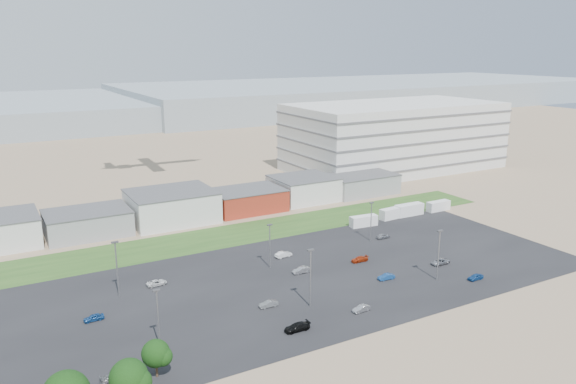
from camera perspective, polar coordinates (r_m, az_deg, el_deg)
ground at (r=97.88m, az=5.19°, el=-13.32°), size 700.00×700.00×0.00m
parking_lot at (r=115.49m, az=1.60°, el=-8.74°), size 120.00×50.00×0.01m
grass_strip at (r=140.21m, az=-6.92°, el=-4.56°), size 160.00×16.00×0.02m
hills_backdrop at (r=398.32m, az=-16.30°, el=8.04°), size 700.00×200.00×9.00m
building_row at (r=151.46m, az=-15.70°, el=-1.97°), size 170.00×20.00×8.00m
parking_garage at (r=219.41m, az=10.71°, el=5.60°), size 80.00×40.00×25.00m
box_trailer_a at (r=148.40m, az=7.69°, el=-2.94°), size 7.64×2.99×2.80m
box_trailer_b at (r=156.30m, az=10.55°, el=-2.14°), size 7.84×2.98×2.88m
box_trailer_c at (r=160.02m, az=12.21°, el=-1.77°), size 8.55×2.76×3.20m
box_trailer_d at (r=166.62m, az=15.02°, el=-1.37°), size 7.40×2.41×2.76m
tree_mid at (r=78.58m, az=-15.85°, el=-18.05°), size 5.37×5.37×8.05m
tree_right at (r=79.55m, az=-15.71°, el=-18.13°), size 4.55×4.55×6.82m
tree_near at (r=84.71m, az=-13.28°, el=-15.93°), size 4.31×4.31×6.46m
lightpole_front_l at (r=91.46m, az=-13.06°, el=-12.39°), size 1.13×0.47×9.59m
lightpole_front_m at (r=101.69m, az=2.29°, el=-8.74°), size 1.29×0.54×10.94m
lightpole_front_r at (r=116.74m, az=15.03°, el=-6.22°), size 1.23×0.51×10.50m
lightpole_back_l at (r=110.25m, az=-16.98°, el=-7.51°), size 1.28×0.53×10.89m
lightpole_back_m at (r=118.91m, az=-1.86°, el=-5.53°), size 1.14×0.47×9.68m
lightpole_back_r at (r=136.71m, az=8.43°, el=-3.00°), size 1.13×0.47×9.63m
parked_car_0 at (r=126.50m, az=15.20°, el=-6.86°), size 4.35×2.11×1.19m
parked_car_1 at (r=116.30m, az=9.95°, el=-8.48°), size 3.67×1.53×1.18m
parked_car_2 at (r=120.60m, az=18.51°, el=-8.19°), size 3.52×1.44×1.20m
parked_car_3 at (r=95.54m, az=0.93°, el=-13.55°), size 4.53×1.94×1.30m
parked_car_4 at (r=103.43m, az=-2.00°, el=-11.30°), size 3.57×1.36×1.16m
parked_car_5 at (r=104.16m, az=-19.13°, el=-11.96°), size 3.50×1.54×1.17m
parked_car_7 at (r=117.72m, az=1.38°, el=-7.94°), size 3.93×1.48×1.28m
parked_car_8 at (r=140.02m, az=9.63°, el=-4.43°), size 3.61×1.48×1.22m
parked_car_9 at (r=114.95m, az=-13.20°, el=-8.96°), size 4.09×2.04×1.11m
parked_car_10 at (r=86.65m, az=-17.25°, el=-17.52°), size 4.12×2.04×1.15m
parked_car_11 at (r=126.19m, az=-0.46°, el=-6.35°), size 4.08×1.80×1.30m
parked_car_12 at (r=124.62m, az=7.28°, el=-6.79°), size 4.02×1.80×1.14m
parked_car_13 at (r=102.56m, az=7.47°, el=-11.66°), size 3.54×1.45×1.14m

